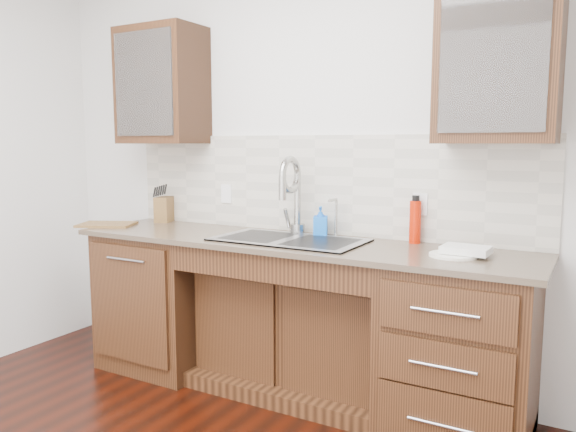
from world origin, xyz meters
The scene contains 23 objects.
wall_back centered at (0.00, 1.80, 1.35)m, with size 4.00×0.10×2.70m, color silver.
base_cabinet_left centered at (-0.95, 1.44, 0.44)m, with size 0.70×0.62×0.88m, color #593014.
base_cabinet_center centered at (0.00, 1.53, 0.35)m, with size 1.20×0.44×0.70m, color #593014.
base_cabinet_right centered at (0.95, 1.44, 0.44)m, with size 0.70×0.62×0.88m, color #593014.
countertop centered at (0.00, 1.43, 0.90)m, with size 2.70×0.65×0.03m, color #84705B.
backsplash centered at (0.00, 1.74, 1.21)m, with size 2.70×0.02×0.59m, color beige.
sink centered at (0.00, 1.41, 0.83)m, with size 0.84×0.46×0.19m, color #9E9EA5.
faucet centered at (-0.07, 1.64, 1.11)m, with size 0.04×0.04×0.40m, color #999993.
filter_tap centered at (0.18, 1.65, 1.03)m, with size 0.02×0.02×0.24m, color #999993.
upper_cabinet_left centered at (-1.05, 1.58, 1.83)m, with size 0.55×0.34×0.75m, color #593014.
upper_cabinet_right centered at (1.05, 1.58, 1.83)m, with size 0.55×0.34×0.75m, color #593014.
outlet_left centered at (-0.65, 1.73, 1.12)m, with size 0.08×0.01×0.12m, color white.
outlet_right centered at (0.65, 1.73, 1.12)m, with size 0.08×0.01×0.12m, color white.
soap_bottle centered at (0.09, 1.63, 1.00)m, with size 0.08×0.08×0.18m, color blue.
water_bottle centered at (0.64, 1.68, 1.03)m, with size 0.06×0.06×0.23m, color #C01901.
plate centered at (0.91, 1.41, 0.92)m, with size 0.23×0.23×0.01m, color white.
dish_towel centered at (0.96, 1.44, 0.94)m, with size 0.22×0.16×0.03m, color silver.
knife_block centered at (-1.13, 1.65, 1.00)m, with size 0.10×0.16×0.17m, color #A36725.
cutting_board centered at (-1.34, 1.32, 0.92)m, with size 0.35×0.24×0.02m, color brown.
cup_left_a centered at (-1.11, 1.58, 1.78)m, with size 0.13×0.13×0.10m, color white.
cup_left_b centered at (-0.95, 1.58, 1.77)m, with size 0.09×0.09×0.08m, color white.
cup_right_a centered at (0.94, 1.58, 1.77)m, with size 0.11×0.11×0.09m, color white.
cup_right_b centered at (1.11, 1.58, 1.77)m, with size 0.09×0.09×0.09m, color silver.
Camera 1 is at (1.52, -1.30, 1.45)m, focal length 35.00 mm.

